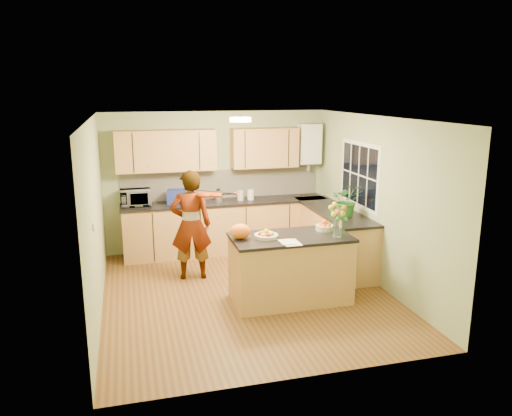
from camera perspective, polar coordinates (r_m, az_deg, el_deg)
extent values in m
plane|color=brown|center=(7.31, -1.11, -9.71)|extent=(4.50, 4.50, 0.00)
cube|color=silver|center=(6.73, -1.21, 10.26)|extent=(4.00, 4.50, 0.02)
cube|color=#9DAE7C|center=(9.07, -4.52, 3.07)|extent=(4.00, 0.02, 2.50)
cube|color=#9DAE7C|center=(4.84, 5.17, -6.15)|extent=(4.00, 0.02, 2.50)
cube|color=#9DAE7C|center=(6.75, -17.90, -1.14)|extent=(0.02, 4.50, 2.50)
cube|color=#9DAE7C|center=(7.62, 13.61, 0.76)|extent=(0.02, 4.50, 2.50)
cube|color=#AE7B45|center=(8.98, -3.45, -2.25)|extent=(3.60, 0.60, 0.90)
cube|color=black|center=(8.86, -3.48, 0.66)|extent=(3.64, 0.62, 0.04)
cube|color=#AE7B45|center=(8.43, 8.80, -3.43)|extent=(0.60, 2.20, 0.90)
cube|color=black|center=(8.31, 8.85, -0.33)|extent=(0.62, 2.24, 0.04)
cube|color=beige|center=(9.08, -3.87, 2.78)|extent=(3.60, 0.02, 0.52)
cube|color=#AE7B45|center=(8.70, -10.26, 6.46)|extent=(1.70, 0.34, 0.70)
cube|color=#AE7B45|center=(9.01, 0.97, 6.90)|extent=(1.20, 0.34, 0.70)
cube|color=white|center=(9.28, 6.06, 7.33)|extent=(0.40, 0.30, 0.72)
cylinder|color=silver|center=(9.33, 6.00, 4.88)|extent=(0.06, 0.06, 0.20)
cube|color=white|center=(8.09, 11.69, 3.74)|extent=(0.01, 1.30, 1.05)
cube|color=black|center=(8.09, 11.67, 3.73)|extent=(0.01, 1.18, 0.92)
cube|color=white|center=(6.15, -18.06, -2.04)|extent=(0.02, 0.09, 0.09)
cylinder|color=#FFEABF|center=(7.03, -1.79, 10.06)|extent=(0.30, 0.30, 0.06)
cylinder|color=white|center=(7.03, -1.79, 10.31)|extent=(0.10, 0.10, 0.02)
cube|color=#AE7B45|center=(6.94, 3.95, -7.06)|extent=(1.59, 0.79, 0.89)
cube|color=black|center=(6.79, 4.01, -3.37)|extent=(1.63, 0.83, 0.04)
cylinder|color=beige|center=(6.68, 1.17, -3.24)|extent=(0.32, 0.32, 0.05)
cylinder|color=beige|center=(7.10, 7.84, -2.25)|extent=(0.25, 0.25, 0.07)
cylinder|color=silver|center=(6.81, 9.31, -2.28)|extent=(0.12, 0.12, 0.23)
ellipsoid|color=orange|center=(6.62, -1.81, -2.68)|extent=(0.30, 0.26, 0.20)
cube|color=white|center=(6.48, 4.03, -3.95)|extent=(0.22, 0.30, 0.01)
imported|color=tan|center=(7.68, -7.45, -1.94)|extent=(0.66, 0.47, 1.70)
imported|color=white|center=(8.71, -13.59, 1.16)|extent=(0.51, 0.35, 0.28)
cube|color=navy|center=(8.72, -9.07, 1.28)|extent=(0.35, 0.29, 0.25)
cylinder|color=silver|center=(8.79, -4.32, 1.36)|extent=(0.15, 0.15, 0.20)
sphere|color=black|center=(8.76, -4.34, 2.25)|extent=(0.07, 0.07, 0.07)
cylinder|color=beige|center=(8.89, -1.80, 1.45)|extent=(0.14, 0.14, 0.18)
cylinder|color=white|center=(8.94, -0.61, 1.53)|extent=(0.15, 0.15, 0.18)
imported|color=#276822|center=(7.83, 10.36, 0.88)|extent=(0.57, 0.53, 0.52)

